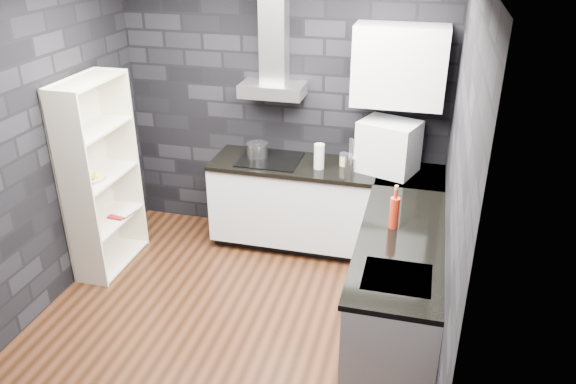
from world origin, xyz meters
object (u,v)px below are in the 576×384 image
at_px(storage_jar, 344,160).
at_px(fruit_bowl, 94,178).
at_px(pot, 257,150).
at_px(appliance_garage, 388,148).
at_px(glass_vase, 319,156).
at_px(bookshelf, 101,177).
at_px(red_bottle, 394,213).
at_px(utensil_crock, 351,164).

xyz_separation_m(storage_jar, fruit_bowl, (-2.09, -0.91, -0.02)).
relative_size(pot, appliance_garage, 0.40).
xyz_separation_m(pot, fruit_bowl, (-1.23, -0.91, -0.03)).
relative_size(glass_vase, bookshelf, 0.13).
bearing_deg(appliance_garage, storage_jar, -164.32).
height_order(appliance_garage, fruit_bowl, appliance_garage).
xyz_separation_m(red_bottle, bookshelf, (-2.64, 0.28, -0.12)).
xyz_separation_m(storage_jar, utensil_crock, (0.08, -0.12, 0.01)).
xyz_separation_m(red_bottle, fruit_bowl, (-2.64, 0.18, -0.09)).
height_order(pot, glass_vase, glass_vase).
bearing_deg(appliance_garage, fruit_bowl, -141.15).
height_order(pot, storage_jar, pot).
bearing_deg(pot, bookshelf, -146.83).
bearing_deg(storage_jar, appliance_garage, -3.50).
bearing_deg(fruit_bowl, bookshelf, 90.00).
bearing_deg(pot, glass_vase, -10.48).
distance_m(pot, red_bottle, 1.78).
relative_size(appliance_garage, bookshelf, 0.28).
xyz_separation_m(glass_vase, utensil_crock, (0.29, 0.01, -0.05)).
bearing_deg(appliance_garage, pot, -161.59).
height_order(pot, appliance_garage, appliance_garage).
relative_size(bookshelf, fruit_bowl, 8.35).
relative_size(pot, glass_vase, 0.85).
height_order(glass_vase, red_bottle, red_bottle).
bearing_deg(red_bottle, utensil_crock, 115.81).
xyz_separation_m(glass_vase, appliance_garage, (0.62, 0.10, 0.11)).
height_order(storage_jar, utensil_crock, utensil_crock).
distance_m(appliance_garage, bookshelf, 2.62).
relative_size(storage_jar, bookshelf, 0.06).
bearing_deg(pot, fruit_bowl, -143.64).
height_order(pot, red_bottle, red_bottle).
distance_m(pot, utensil_crock, 0.94).
distance_m(glass_vase, fruit_bowl, 2.03).
bearing_deg(utensil_crock, storage_jar, 123.86).
bearing_deg(pot, utensil_crock, -6.61).
height_order(glass_vase, utensil_crock, glass_vase).
bearing_deg(appliance_garage, utensil_crock, -145.22).
bearing_deg(red_bottle, fruit_bowl, 176.07).
distance_m(storage_jar, fruit_bowl, 2.28).
bearing_deg(red_bottle, bookshelf, 173.88).
bearing_deg(appliance_garage, red_bottle, -62.93).
bearing_deg(pot, red_bottle, -37.74).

